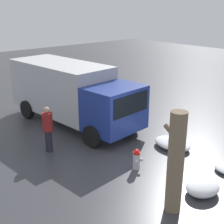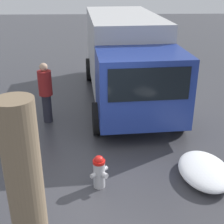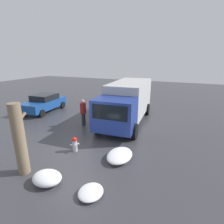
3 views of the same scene
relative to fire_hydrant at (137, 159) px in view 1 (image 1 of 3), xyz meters
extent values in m
plane|color=#38383D|center=(0.00, 0.00, -0.38)|extent=(60.00, 60.00, 0.00)
cylinder|color=#B7B7BC|center=(0.00, 0.00, -0.09)|extent=(0.24, 0.24, 0.58)
cylinder|color=red|center=(0.00, 0.00, 0.23)|extent=(0.26, 0.26, 0.06)
sphere|color=red|center=(0.00, 0.00, 0.26)|extent=(0.21, 0.21, 0.21)
cylinder|color=#B7B7BC|center=(-0.12, -0.12, -0.02)|extent=(0.15, 0.15, 0.11)
cylinder|color=#B7B7BC|center=(0.12, -0.12, -0.02)|extent=(0.13, 0.13, 0.09)
cylinder|color=#B7B7BC|center=(-0.12, 0.13, -0.02)|extent=(0.13, 0.13, 0.09)
cylinder|color=#7F6B51|center=(-2.26, 0.87, 1.07)|extent=(0.45, 0.45, 2.90)
cylinder|color=#7F6B51|center=(-2.05, 0.87, 1.88)|extent=(0.51, 0.13, 0.41)
cube|color=navy|center=(2.42, -1.12, 0.99)|extent=(1.98, 2.47, 1.84)
cube|color=black|center=(1.50, -1.19, 1.36)|extent=(0.18, 1.96, 0.81)
cube|color=#BCBCBC|center=(5.99, -0.85, 1.25)|extent=(5.52, 2.74, 2.36)
cylinder|color=black|center=(2.60, -2.28, 0.07)|extent=(0.92, 0.35, 0.90)
cylinder|color=black|center=(2.42, 0.05, 0.07)|extent=(0.92, 0.35, 0.90)
cylinder|color=black|center=(7.41, -1.91, 0.07)|extent=(0.92, 0.35, 0.90)
cylinder|color=black|center=(7.23, 0.42, 0.07)|extent=(0.92, 0.35, 0.90)
cylinder|color=#23232D|center=(3.22, 1.56, 0.05)|extent=(0.27, 0.27, 0.86)
cylinder|color=maroon|center=(3.22, 1.56, 0.84)|extent=(0.40, 0.40, 0.72)
sphere|color=tan|center=(3.22, 1.56, 1.32)|extent=(0.23, 0.23, 0.23)
ellipsoid|color=white|center=(0.24, -2.30, -0.21)|extent=(1.56, 1.11, 0.35)
ellipsoid|color=white|center=(-2.37, -0.44, -0.18)|extent=(0.92, 1.13, 0.41)
camera|label=1|loc=(-6.66, 7.01, 5.08)|focal=50.00mm
camera|label=2|loc=(-5.38, -0.08, 3.75)|focal=50.00mm
camera|label=3|loc=(-6.38, -4.86, 4.06)|focal=28.00mm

